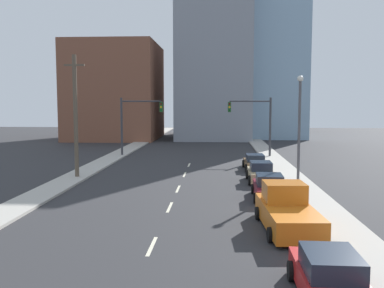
# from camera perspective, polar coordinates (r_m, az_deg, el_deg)

# --- Properties ---
(sidewalk_left) EXTENTS (2.23, 96.24, 0.16)m
(sidewalk_left) POSITION_cam_1_polar(r_m,az_deg,el_deg) (52.94, -8.91, -0.91)
(sidewalk_left) COLOR #ADA89E
(sidewalk_left) RESTS_ON ground
(sidewalk_right) EXTENTS (2.23, 96.24, 0.16)m
(sidewalk_right) POSITION_cam_1_polar(r_m,az_deg,el_deg) (52.07, 9.85, -1.04)
(sidewalk_right) COLOR #ADA89E
(sidewalk_right) RESTS_ON ground
(lane_stripe_at_14m) EXTENTS (0.16, 2.40, 0.01)m
(lane_stripe_at_14m) POSITION_cam_1_polar(r_m,az_deg,el_deg) (18.33, -5.37, -13.40)
(lane_stripe_at_14m) COLOR beige
(lane_stripe_at_14m) RESTS_ON ground
(lane_stripe_at_21m) EXTENTS (0.16, 2.40, 0.01)m
(lane_stripe_at_21m) POSITION_cam_1_polar(r_m,az_deg,el_deg) (24.67, -3.00, -8.41)
(lane_stripe_at_21m) COLOR beige
(lane_stripe_at_21m) RESTS_ON ground
(lane_stripe_at_26m) EXTENTS (0.16, 2.40, 0.01)m
(lane_stripe_at_26m) POSITION_cam_1_polar(r_m,az_deg,el_deg) (29.73, -1.88, -6.00)
(lane_stripe_at_26m) COLOR beige
(lane_stripe_at_26m) RESTS_ON ground
(lane_stripe_at_32m) EXTENTS (0.16, 2.40, 0.01)m
(lane_stripe_at_32m) POSITION_cam_1_polar(r_m,az_deg,el_deg) (35.58, -1.00, -4.09)
(lane_stripe_at_32m) COLOR beige
(lane_stripe_at_32m) RESTS_ON ground
(lane_stripe_at_37m) EXTENTS (0.16, 2.40, 0.01)m
(lane_stripe_at_37m) POSITION_cam_1_polar(r_m,az_deg,el_deg) (41.07, -0.40, -2.80)
(lane_stripe_at_37m) COLOR beige
(lane_stripe_at_37m) RESTS_ON ground
(building_brick_left) EXTENTS (14.00, 16.00, 15.57)m
(building_brick_left) POSITION_cam_1_polar(r_m,az_deg,el_deg) (72.57, -10.09, 6.88)
(building_brick_left) COLOR brown
(building_brick_left) RESTS_ON ground
(building_office_center) EXTENTS (12.00, 20.00, 25.28)m
(building_office_center) POSITION_cam_1_polar(r_m,az_deg,el_deg) (74.88, 2.92, 10.63)
(building_office_center) COLOR gray
(building_office_center) RESTS_ON ground
(building_glass_right) EXTENTS (13.00, 20.00, 30.49)m
(building_glass_right) POSITION_cam_1_polar(r_m,az_deg,el_deg) (79.54, 9.43, 12.15)
(building_glass_right) COLOR #8CADC6
(building_glass_right) RESTS_ON ground
(traffic_signal_left) EXTENTS (4.73, 0.35, 6.51)m
(traffic_signal_left) POSITION_cam_1_polar(r_m,az_deg,el_deg) (47.82, -7.84, 3.42)
(traffic_signal_left) COLOR #38383D
(traffic_signal_left) RESTS_ON ground
(traffic_signal_right) EXTENTS (4.73, 0.35, 6.51)m
(traffic_signal_right) POSITION_cam_1_polar(r_m,az_deg,el_deg) (47.12, 8.81, 3.38)
(traffic_signal_right) COLOR #38383D
(traffic_signal_right) RESTS_ON ground
(utility_pole_left_mid) EXTENTS (1.60, 0.32, 9.64)m
(utility_pole_left_mid) POSITION_cam_1_polar(r_m,az_deg,el_deg) (34.54, -15.26, 3.66)
(utility_pole_left_mid) COLOR brown
(utility_pole_left_mid) RESTS_ON ground
(street_lamp) EXTENTS (0.44, 0.44, 7.91)m
(street_lamp) POSITION_cam_1_polar(r_m,az_deg,el_deg) (32.26, 14.12, 2.99)
(street_lamp) COLOR #4C4C51
(street_lamp) RESTS_ON ground
(sedan_red) EXTENTS (2.14, 4.68, 1.51)m
(sedan_red) POSITION_cam_1_polar(r_m,az_deg,el_deg) (13.99, 17.99, -16.77)
(sedan_red) COLOR red
(sedan_red) RESTS_ON ground
(pickup_truck_orange) EXTENTS (2.71, 5.90, 2.10)m
(pickup_truck_orange) POSITION_cam_1_polar(r_m,az_deg,el_deg) (20.84, 12.55, -8.75)
(pickup_truck_orange) COLOR orange
(pickup_truck_orange) RESTS_ON ground
(sedan_maroon) EXTENTS (2.19, 4.40, 1.52)m
(sedan_maroon) POSITION_cam_1_polar(r_m,az_deg,el_deg) (27.08, 10.26, -5.76)
(sedan_maroon) COLOR maroon
(sedan_maroon) RESTS_ON ground
(sedan_tan) EXTENTS (2.05, 4.23, 1.55)m
(sedan_tan) POSITION_cam_1_polar(r_m,az_deg,el_deg) (32.59, 9.15, -3.80)
(sedan_tan) COLOR tan
(sedan_tan) RESTS_ON ground
(sedan_brown) EXTENTS (2.08, 4.54, 1.38)m
(sedan_brown) POSITION_cam_1_polar(r_m,az_deg,el_deg) (38.49, 8.40, -2.47)
(sedan_brown) COLOR brown
(sedan_brown) RESTS_ON ground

